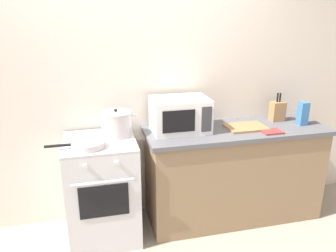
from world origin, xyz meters
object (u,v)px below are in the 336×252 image
(oven_mitt, at_px, (272,132))
(microwave, at_px, (180,115))
(knife_block, at_px, (277,111))
(cutting_board, at_px, (246,127))
(stock_pot, at_px, (116,124))
(stove, at_px, (102,189))
(frying_pan, at_px, (87,144))
(pasta_box, at_px, (303,114))

(oven_mitt, bearing_deg, microwave, 163.05)
(knife_block, bearing_deg, cutting_board, -160.55)
(stock_pot, height_order, oven_mitt, stock_pot)
(stove, xyz_separation_m, stock_pot, (0.16, 0.09, 0.57))
(cutting_board, relative_size, oven_mitt, 2.00)
(frying_pan, bearing_deg, cutting_board, 5.22)
(knife_block, height_order, pasta_box, knife_block)
(stove, relative_size, oven_mitt, 5.11)
(stove, xyz_separation_m, microwave, (0.72, 0.08, 0.61))
(knife_block, bearing_deg, stove, -175.33)
(knife_block, distance_m, pasta_box, 0.24)
(stove, distance_m, oven_mitt, 1.58)
(stock_pot, xyz_separation_m, knife_block, (1.57, 0.05, -0.01))
(stock_pot, distance_m, frying_pan, 0.34)
(stove, bearing_deg, microwave, 6.26)
(microwave, bearing_deg, oven_mitt, -16.95)
(microwave, xyz_separation_m, oven_mitt, (0.78, -0.24, -0.14))
(frying_pan, xyz_separation_m, microwave, (0.82, 0.21, 0.12))
(frying_pan, height_order, microwave, microwave)
(stock_pot, distance_m, pasta_box, 1.74)
(pasta_box, bearing_deg, oven_mitt, -161.53)
(stove, height_order, frying_pan, frying_pan)
(knife_block, bearing_deg, frying_pan, -171.56)
(stove, xyz_separation_m, oven_mitt, (1.50, -0.16, 0.47))
(knife_block, relative_size, oven_mitt, 1.55)
(frying_pan, bearing_deg, pasta_box, 2.89)
(oven_mitt, bearing_deg, stove, 173.97)
(stock_pot, distance_m, oven_mitt, 1.37)
(stove, xyz_separation_m, cutting_board, (1.33, 0.00, 0.47))
(stock_pot, relative_size, oven_mitt, 1.94)
(frying_pan, relative_size, cutting_board, 1.29)
(frying_pan, bearing_deg, microwave, 14.32)
(microwave, bearing_deg, pasta_box, -5.28)
(stock_pot, bearing_deg, oven_mitt, -10.44)
(cutting_board, xyz_separation_m, oven_mitt, (0.17, -0.16, -0.00))
(frying_pan, height_order, knife_block, knife_block)
(stove, relative_size, stock_pot, 2.63)
(microwave, distance_m, knife_block, 1.01)
(frying_pan, relative_size, oven_mitt, 2.57)
(pasta_box, bearing_deg, stock_pot, 176.11)
(frying_pan, xyz_separation_m, cutting_board, (1.43, 0.13, -0.02))
(stock_pot, relative_size, frying_pan, 0.75)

